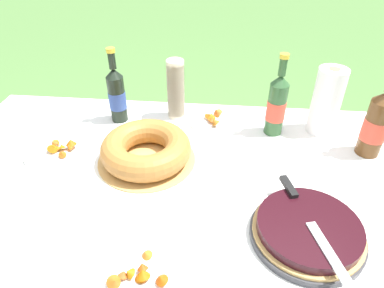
{
  "coord_description": "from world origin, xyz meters",
  "views": [
    {
      "loc": [
        0.17,
        -0.85,
        1.54
      ],
      "look_at": [
        0.08,
        0.13,
        0.83
      ],
      "focal_mm": 32.0,
      "sensor_mm": 36.0,
      "label": 1
    }
  ],
  "objects_px": {
    "cup_stack": "(176,90)",
    "cider_bottle_amber": "(376,124)",
    "bundt_cake": "(146,149)",
    "juice_bottle_red": "(117,95)",
    "snack_plate_right": "(140,278)",
    "paper_towel_roll": "(326,101)",
    "snack_plate_near": "(213,120)",
    "snack_plate_far": "(56,150)",
    "serving_knife": "(305,214)",
    "cider_bottle_green": "(277,105)",
    "berry_tart": "(308,231)"
  },
  "relations": [
    {
      "from": "berry_tart",
      "to": "bundt_cake",
      "type": "relative_size",
      "value": 0.9
    },
    {
      "from": "snack_plate_near",
      "to": "berry_tart",
      "type": "bearing_deg",
      "value": -63.37
    },
    {
      "from": "berry_tart",
      "to": "cup_stack",
      "type": "relative_size",
      "value": 1.23
    },
    {
      "from": "snack_plate_far",
      "to": "serving_knife",
      "type": "bearing_deg",
      "value": -18.65
    },
    {
      "from": "snack_plate_far",
      "to": "paper_towel_roll",
      "type": "xyz_separation_m",
      "value": [
        1.0,
        0.25,
        0.12
      ]
    },
    {
      "from": "serving_knife",
      "to": "snack_plate_near",
      "type": "bearing_deg",
      "value": -169.56
    },
    {
      "from": "snack_plate_right",
      "to": "paper_towel_roll",
      "type": "xyz_separation_m",
      "value": [
        0.58,
        0.74,
        0.12
      ]
    },
    {
      "from": "cider_bottle_green",
      "to": "cider_bottle_amber",
      "type": "relative_size",
      "value": 0.99
    },
    {
      "from": "serving_knife",
      "to": "cup_stack",
      "type": "height_order",
      "value": "cup_stack"
    },
    {
      "from": "snack_plate_far",
      "to": "paper_towel_roll",
      "type": "relative_size",
      "value": 0.86
    },
    {
      "from": "cup_stack",
      "to": "cider_bottle_amber",
      "type": "bearing_deg",
      "value": -14.75
    },
    {
      "from": "cup_stack",
      "to": "cider_bottle_green",
      "type": "relative_size",
      "value": 0.78
    },
    {
      "from": "cup_stack",
      "to": "juice_bottle_red",
      "type": "xyz_separation_m",
      "value": [
        -0.24,
        -0.05,
        -0.01
      ]
    },
    {
      "from": "bundt_cake",
      "to": "cider_bottle_green",
      "type": "bearing_deg",
      "value": 26.33
    },
    {
      "from": "cider_bottle_green",
      "to": "snack_plate_far",
      "type": "bearing_deg",
      "value": -165.06
    },
    {
      "from": "cup_stack",
      "to": "snack_plate_right",
      "type": "bearing_deg",
      "value": -88.69
    },
    {
      "from": "snack_plate_right",
      "to": "cider_bottle_green",
      "type": "bearing_deg",
      "value": 61.35
    },
    {
      "from": "cider_bottle_green",
      "to": "bundt_cake",
      "type": "bearing_deg",
      "value": -153.67
    },
    {
      "from": "serving_knife",
      "to": "snack_plate_near",
      "type": "relative_size",
      "value": 1.92
    },
    {
      "from": "juice_bottle_red",
      "to": "cider_bottle_green",
      "type": "bearing_deg",
      "value": -3.11
    },
    {
      "from": "paper_towel_roll",
      "to": "serving_knife",
      "type": "bearing_deg",
      "value": -106.27
    },
    {
      "from": "paper_towel_roll",
      "to": "snack_plate_near",
      "type": "bearing_deg",
      "value": 178.37
    },
    {
      "from": "cider_bottle_amber",
      "to": "snack_plate_right",
      "type": "xyz_separation_m",
      "value": [
        -0.72,
        -0.6,
        -0.11
      ]
    },
    {
      "from": "bundt_cake",
      "to": "snack_plate_far",
      "type": "height_order",
      "value": "bundt_cake"
    },
    {
      "from": "bundt_cake",
      "to": "paper_towel_roll",
      "type": "distance_m",
      "value": 0.71
    },
    {
      "from": "cider_bottle_amber",
      "to": "snack_plate_near",
      "type": "distance_m",
      "value": 0.61
    },
    {
      "from": "snack_plate_near",
      "to": "juice_bottle_red",
      "type": "bearing_deg",
      "value": -178.58
    },
    {
      "from": "bundt_cake",
      "to": "berry_tart",
      "type": "bearing_deg",
      "value": -30.37
    },
    {
      "from": "cider_bottle_amber",
      "to": "juice_bottle_red",
      "type": "bearing_deg",
      "value": 171.77
    },
    {
      "from": "berry_tart",
      "to": "snack_plate_right",
      "type": "xyz_separation_m",
      "value": [
        -0.43,
        -0.17,
        -0.02
      ]
    },
    {
      "from": "serving_knife",
      "to": "cup_stack",
      "type": "distance_m",
      "value": 0.74
    },
    {
      "from": "cup_stack",
      "to": "snack_plate_far",
      "type": "distance_m",
      "value": 0.52
    },
    {
      "from": "snack_plate_right",
      "to": "paper_towel_roll",
      "type": "distance_m",
      "value": 0.94
    },
    {
      "from": "berry_tart",
      "to": "juice_bottle_red",
      "type": "height_order",
      "value": "juice_bottle_red"
    },
    {
      "from": "snack_plate_right",
      "to": "snack_plate_far",
      "type": "distance_m",
      "value": 0.65
    },
    {
      "from": "cup_stack",
      "to": "paper_towel_roll",
      "type": "height_order",
      "value": "paper_towel_roll"
    },
    {
      "from": "cider_bottle_green",
      "to": "snack_plate_right",
      "type": "distance_m",
      "value": 0.81
    },
    {
      "from": "berry_tart",
      "to": "serving_knife",
      "type": "relative_size",
      "value": 0.86
    },
    {
      "from": "bundt_cake",
      "to": "cider_bottle_amber",
      "type": "relative_size",
      "value": 1.06
    },
    {
      "from": "cider_bottle_green",
      "to": "snack_plate_near",
      "type": "height_order",
      "value": "cider_bottle_green"
    },
    {
      "from": "cider_bottle_green",
      "to": "snack_plate_right",
      "type": "xyz_separation_m",
      "value": [
        -0.38,
        -0.7,
        -0.11
      ]
    },
    {
      "from": "cider_bottle_amber",
      "to": "snack_plate_far",
      "type": "distance_m",
      "value": 1.16
    },
    {
      "from": "juice_bottle_red",
      "to": "paper_towel_roll",
      "type": "bearing_deg",
      "value": -0.18
    },
    {
      "from": "cider_bottle_green",
      "to": "serving_knife",
      "type": "bearing_deg",
      "value": -85.97
    },
    {
      "from": "cider_bottle_green",
      "to": "snack_plate_far",
      "type": "height_order",
      "value": "cider_bottle_green"
    },
    {
      "from": "snack_plate_right",
      "to": "paper_towel_roll",
      "type": "height_order",
      "value": "paper_towel_roll"
    },
    {
      "from": "serving_knife",
      "to": "snack_plate_near",
      "type": "distance_m",
      "value": 0.62
    },
    {
      "from": "bundt_cake",
      "to": "juice_bottle_red",
      "type": "xyz_separation_m",
      "value": [
        -0.17,
        0.27,
        0.07
      ]
    },
    {
      "from": "cider_bottle_amber",
      "to": "snack_plate_near",
      "type": "height_order",
      "value": "cider_bottle_amber"
    },
    {
      "from": "serving_knife",
      "to": "cider_bottle_green",
      "type": "xyz_separation_m",
      "value": [
        -0.04,
        0.5,
        0.06
      ]
    }
  ]
}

